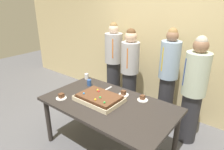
{
  "coord_description": "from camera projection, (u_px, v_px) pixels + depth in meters",
  "views": [
    {
      "loc": [
        1.53,
        -1.85,
        2.13
      ],
      "look_at": [
        -0.06,
        0.15,
        1.13
      ],
      "focal_mm": 31.99,
      "sensor_mm": 36.0,
      "label": 1
    }
  ],
  "objects": [
    {
      "name": "person_serving_front",
      "position": [
        193.0,
        91.0,
        2.9
      ],
      "size": [
        0.34,
        0.34,
        1.66
      ],
      "rotation": [
        0.0,
        0.0,
        -2.36
      ],
      "color": "#28282D",
      "rests_on": "ground_plane"
    },
    {
      "name": "ground_plane",
      "position": [
        109.0,
        148.0,
        3.02
      ],
      "size": [
        12.0,
        12.0,
        0.0
      ],
      "primitive_type": "plane",
      "color": "#5B5B60"
    },
    {
      "name": "sheet_cake",
      "position": [
        99.0,
        98.0,
        2.77
      ],
      "size": [
        0.63,
        0.45,
        0.11
      ],
      "color": "beige",
      "rests_on": "party_table"
    },
    {
      "name": "drink_cup_nearest",
      "position": [
        87.0,
        76.0,
        3.5
      ],
      "size": [
        0.07,
        0.07,
        0.1
      ],
      "primitive_type": "cylinder",
      "color": "white",
      "rests_on": "party_table"
    },
    {
      "name": "person_green_shirt_behind",
      "position": [
        130.0,
        70.0,
        3.73
      ],
      "size": [
        0.34,
        0.34,
        1.62
      ],
      "rotation": [
        0.0,
        0.0,
        -1.36
      ],
      "color": "#28282D",
      "rests_on": "ground_plane"
    },
    {
      "name": "cake_server_utensil",
      "position": [
        107.0,
        89.0,
        3.13
      ],
      "size": [
        0.03,
        0.2,
        0.01
      ],
      "primitive_type": "cube",
      "color": "silver",
      "rests_on": "party_table"
    },
    {
      "name": "plated_slice_near_left",
      "position": [
        61.0,
        97.0,
        2.84
      ],
      "size": [
        0.15,
        0.15,
        0.07
      ],
      "color": "white",
      "rests_on": "party_table"
    },
    {
      "name": "drink_cup_middle",
      "position": [
        89.0,
        83.0,
        3.25
      ],
      "size": [
        0.07,
        0.07,
        0.1
      ],
      "primitive_type": "cylinder",
      "color": "#2D5199",
      "rests_on": "party_table"
    },
    {
      "name": "person_far_right_suit",
      "position": [
        168.0,
        76.0,
        3.39
      ],
      "size": [
        0.33,
        0.33,
        1.68
      ],
      "rotation": [
        0.0,
        0.0,
        -1.93
      ],
      "color": "#28282D",
      "rests_on": "ground_plane"
    },
    {
      "name": "party_table",
      "position": [
        108.0,
        108.0,
        2.76
      ],
      "size": [
        1.83,
        1.03,
        0.78
      ],
      "color": "#2D2826",
      "rests_on": "ground_plane"
    },
    {
      "name": "plated_slice_near_right",
      "position": [
        143.0,
        99.0,
        2.8
      ],
      "size": [
        0.15,
        0.15,
        0.07
      ],
      "color": "white",
      "rests_on": "party_table"
    },
    {
      "name": "person_striped_tie_right",
      "position": [
        114.0,
        63.0,
        4.09
      ],
      "size": [
        0.35,
        0.35,
        1.68
      ],
      "rotation": [
        0.0,
        0.0,
        -1.05
      ],
      "color": "#28282D",
      "rests_on": "ground_plane"
    },
    {
      "name": "interior_back_panel",
      "position": [
        164.0,
        34.0,
        3.63
      ],
      "size": [
        8.0,
        0.12,
        3.0
      ],
      "primitive_type": "cube",
      "color": "#CCB784",
      "rests_on": "ground_plane"
    },
    {
      "name": "plated_slice_far_left",
      "position": [
        124.0,
        94.0,
        2.93
      ],
      "size": [
        0.15,
        0.15,
        0.08
      ],
      "color": "white",
      "rests_on": "party_table"
    }
  ]
}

